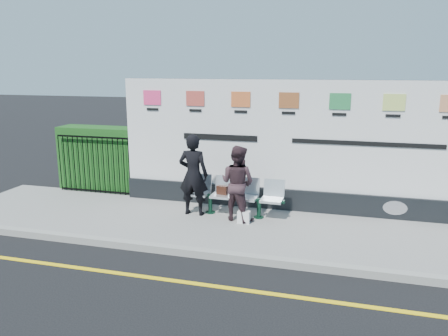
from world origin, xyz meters
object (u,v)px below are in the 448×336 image
woman_left (193,175)px  bench (234,205)px  billboard (288,155)px  woman_right (237,183)px

woman_left → bench: bearing=-170.5°
billboard → woman_right: billboard is taller
bench → woman_right: bearing=-60.1°
billboard → woman_right: (-0.93, -1.04, -0.48)m
billboard → woman_left: size_ratio=4.34×
bench → woman_right: 0.65m
billboard → bench: 1.70m
billboard → woman_right: size_ratio=4.85×
billboard → woman_left: bearing=-154.3°
woman_left → woman_right: (1.04, -0.09, -0.10)m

